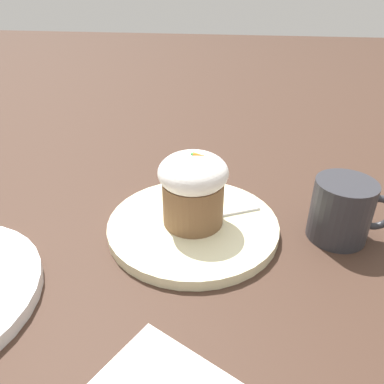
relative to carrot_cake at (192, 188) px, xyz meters
The scene contains 5 objects.
ground_plane 0.07m from the carrot_cake, 60.04° to the left, with size 4.00×4.00×0.00m, color #3D281E.
dessert_plate 0.06m from the carrot_cake, 60.04° to the left, with size 0.25×0.25×0.02m.
carrot_cake is the anchor object (origin of this frame).
spoon 0.06m from the carrot_cake, 30.35° to the left, with size 0.10×0.06×0.01m.
coffee_cup 0.21m from the carrot_cake, ahead, with size 0.11×0.08×0.09m.
Camera 1 is at (0.06, -0.44, 0.33)m, focal length 35.00 mm.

